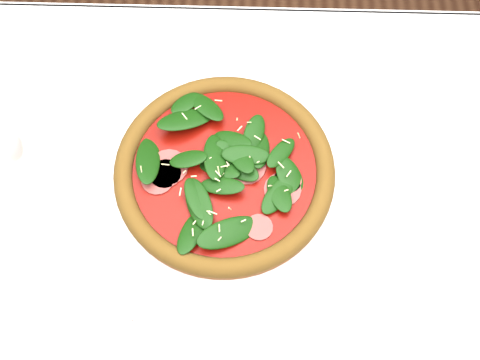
{
  "coord_description": "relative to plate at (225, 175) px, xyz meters",
  "views": [
    {
      "loc": [
        -0.03,
        -0.31,
        1.52
      ],
      "look_at": [
        -0.04,
        0.04,
        0.77
      ],
      "focal_mm": 40.0,
      "sensor_mm": 36.0,
      "label": 1
    }
  ],
  "objects": [
    {
      "name": "dining_table",
      "position": [
        0.07,
        -0.05,
        -0.11
      ],
      "size": [
        1.21,
        0.81,
        0.75
      ],
      "color": "white",
      "rests_on": "ground"
    },
    {
      "name": "fork",
      "position": [
        -0.12,
        -0.25,
        0.0
      ],
      "size": [
        0.06,
        0.14,
        0.0
      ],
      "rotation": [
        0.0,
        0.0,
        0.31
      ],
      "color": "silver",
      "rests_on": "napkin"
    },
    {
      "name": "ground",
      "position": [
        0.07,
        -0.05,
        -0.76
      ],
      "size": [
        6.0,
        6.0,
        0.0
      ],
      "primitive_type": "plane",
      "color": "brown",
      "rests_on": "ground"
    },
    {
      "name": "plate",
      "position": [
        0.0,
        0.0,
        0.0
      ],
      "size": [
        0.4,
        0.4,
        0.02
      ],
      "color": "white",
      "rests_on": "dining_table"
    },
    {
      "name": "pizza",
      "position": [
        0.0,
        0.0,
        0.02
      ],
      "size": [
        0.36,
        0.36,
        0.04
      ],
      "rotation": [
        0.0,
        0.0,
        -0.05
      ],
      "color": "brown",
      "rests_on": "plate"
    },
    {
      "name": "napkin",
      "position": [
        -0.11,
        -0.28,
        -0.0
      ],
      "size": [
        0.16,
        0.11,
        0.01
      ],
      "primitive_type": "cube",
      "rotation": [
        0.0,
        0.0,
        0.32
      ],
      "color": "white",
      "rests_on": "dining_table"
    }
  ]
}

